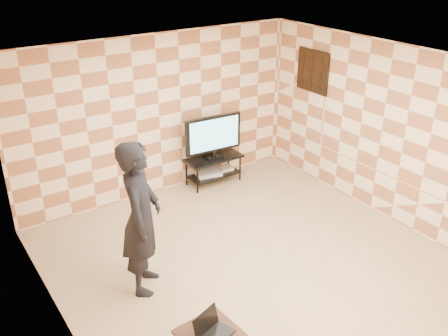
{
  "coord_description": "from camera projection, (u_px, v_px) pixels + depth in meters",
  "views": [
    {
      "loc": [
        -3.48,
        -4.53,
        4.09
      ],
      "look_at": [
        0.0,
        0.6,
        1.15
      ],
      "focal_mm": 40.0,
      "sensor_mm": 36.0,
      "label": 1
    }
  ],
  "objects": [
    {
      "name": "laptop",
      "position": [
        212.0,
        330.0,
        4.9
      ],
      "size": [
        0.41,
        0.37,
        0.23
      ],
      "color": "black",
      "rests_on": "side_table"
    },
    {
      "name": "wall_right",
      "position": [
        382.0,
        131.0,
        7.59
      ],
      "size": [
        0.02,
        5.0,
        2.7
      ],
      "primitive_type": "cube",
      "color": "#FFE1BB",
      "rests_on": "ground"
    },
    {
      "name": "wall_back",
      "position": [
        159.0,
        116.0,
        8.2
      ],
      "size": [
        5.0,
        0.02,
        2.7
      ],
      "primitive_type": "cube",
      "color": "#FFE1BB",
      "rests_on": "ground"
    },
    {
      "name": "dvd_player",
      "position": [
        208.0,
        173.0,
        8.88
      ],
      "size": [
        0.49,
        0.39,
        0.07
      ],
      "primitive_type": "cube",
      "rotation": [
        0.0,
        0.0,
        -0.21
      ],
      "color": "silver",
      "rests_on": "tv_stand"
    },
    {
      "name": "floor",
      "position": [
        248.0,
        258.0,
        6.91
      ],
      "size": [
        5.0,
        5.0,
        0.0
      ],
      "primitive_type": "plane",
      "color": "tan",
      "rests_on": "ground"
    },
    {
      "name": "wall_left",
      "position": [
        54.0,
        230.0,
        5.06
      ],
      "size": [
        0.02,
        5.0,
        2.7
      ],
      "primitive_type": "cube",
      "color": "#FFE1BB",
      "rests_on": "ground"
    },
    {
      "name": "person",
      "position": [
        141.0,
        218.0,
        5.96
      ],
      "size": [
        0.8,
        0.87,
        1.99
      ],
      "primitive_type": "imported",
      "rotation": [
        0.0,
        0.0,
        0.98
      ],
      "color": "black",
      "rests_on": "floor"
    },
    {
      "name": "game_console",
      "position": [
        226.0,
        168.0,
        9.06
      ],
      "size": [
        0.26,
        0.2,
        0.05
      ],
      "primitive_type": "cube",
      "rotation": [
        0.0,
        0.0,
        -0.14
      ],
      "color": "silver",
      "rests_on": "tv_stand"
    },
    {
      "name": "wall_art",
      "position": [
        313.0,
        71.0,
        8.48
      ],
      "size": [
        0.04,
        0.72,
        0.72
      ],
      "color": "black",
      "rests_on": "wall_right"
    },
    {
      "name": "wall_front",
      "position": [
        418.0,
        271.0,
        4.46
      ],
      "size": [
        5.0,
        0.02,
        2.7
      ],
      "primitive_type": "cube",
      "color": "#FFE1BB",
      "rests_on": "ground"
    },
    {
      "name": "tv",
      "position": [
        213.0,
        135.0,
        8.6
      ],
      "size": [
        1.05,
        0.22,
        0.76
      ],
      "color": "black",
      "rests_on": "tv_stand"
    },
    {
      "name": "ceiling",
      "position": [
        253.0,
        65.0,
        5.75
      ],
      "size": [
        5.0,
        5.0,
        0.02
      ],
      "primitive_type": "cube",
      "color": "white",
      "rests_on": "wall_back"
    },
    {
      "name": "tv_stand",
      "position": [
        213.0,
        164.0,
        8.84
      ],
      "size": [
        1.02,
        0.46,
        0.5
      ],
      "color": "black",
      "rests_on": "floor"
    }
  ]
}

